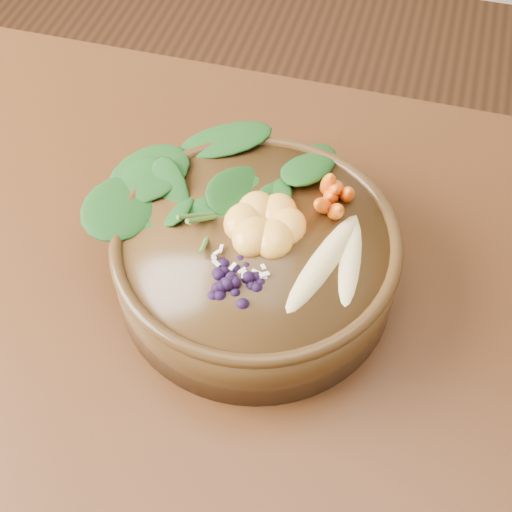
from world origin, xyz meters
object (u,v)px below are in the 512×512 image
stoneware_bowl (256,261)px  carrot_cluster (335,172)px  mandarin_cluster (265,215)px  blueberry_pile (233,271)px  dining_table (286,375)px  kale_heap (239,169)px  banana_halves (338,252)px

stoneware_bowl → carrot_cluster: bearing=48.4°
mandarin_cluster → blueberry_pile: (-0.01, -0.09, 0.00)m
dining_table → stoneware_bowl: size_ratio=4.96×
dining_table → mandarin_cluster: (-0.05, 0.08, 0.20)m
mandarin_cluster → kale_heap: bearing=130.3°
mandarin_cluster → blueberry_pile: size_ratio=0.69×
dining_table → kale_heap: (-0.10, 0.13, 0.20)m
stoneware_bowl → mandarin_cluster: size_ratio=3.15×
kale_heap → carrot_cluster: carrot_cluster is taller
dining_table → banana_halves: size_ratio=8.96×
carrot_cluster → mandarin_cluster: carrot_cluster is taller
mandarin_cluster → carrot_cluster: bearing=42.3°
stoneware_bowl → banana_halves: bearing=-5.1°
banana_halves → mandarin_cluster: 0.09m
kale_heap → banana_halves: size_ratio=1.18×
carrot_cluster → blueberry_pile: 0.16m
dining_table → carrot_cluster: 0.26m
carrot_cluster → kale_heap: bearing=-169.5°
carrot_cluster → blueberry_pile: (-0.07, -0.14, -0.02)m
banana_halves → kale_heap: bearing=156.5°
kale_heap → blueberry_pile: size_ratio=1.42×
carrot_cluster → banana_halves: carrot_cluster is taller
stoneware_bowl → mandarin_cluster: bearing=75.8°
stoneware_bowl → kale_heap: bearing=119.0°
banana_halves → blueberry_pile: (-0.10, -0.06, 0.01)m
kale_heap → mandarin_cluster: bearing=-49.7°
kale_heap → mandarin_cluster: (0.05, -0.05, -0.01)m
dining_table → kale_heap: 0.26m
kale_heap → carrot_cluster: (0.11, 0.01, 0.02)m
banana_halves → mandarin_cluster: (-0.09, 0.03, 0.00)m
dining_table → carrot_cluster: bearing=84.4°
stoneware_bowl → mandarin_cluster: (0.00, 0.02, 0.06)m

